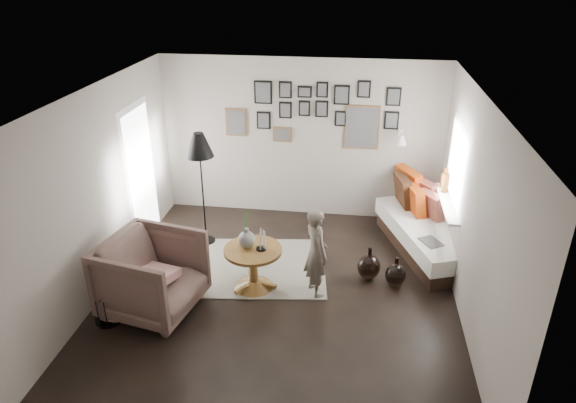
# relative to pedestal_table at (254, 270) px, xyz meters

# --- Properties ---
(ground) EXTENTS (4.80, 4.80, 0.00)m
(ground) POSITION_rel_pedestal_table_xyz_m (0.35, -0.11, -0.27)
(ground) COLOR black
(ground) RESTS_ON ground
(wall_back) EXTENTS (4.50, 0.00, 4.50)m
(wall_back) POSITION_rel_pedestal_table_xyz_m (0.35, 2.29, 1.03)
(wall_back) COLOR #9E958B
(wall_back) RESTS_ON ground
(wall_front) EXTENTS (4.50, 0.00, 4.50)m
(wall_front) POSITION_rel_pedestal_table_xyz_m (0.35, -2.51, 1.03)
(wall_front) COLOR #9E958B
(wall_front) RESTS_ON ground
(wall_left) EXTENTS (0.00, 4.80, 4.80)m
(wall_left) POSITION_rel_pedestal_table_xyz_m (-1.90, -0.11, 1.03)
(wall_left) COLOR #9E958B
(wall_left) RESTS_ON ground
(wall_right) EXTENTS (0.00, 4.80, 4.80)m
(wall_right) POSITION_rel_pedestal_table_xyz_m (2.60, -0.11, 1.03)
(wall_right) COLOR #9E958B
(wall_right) RESTS_ON ground
(ceiling) EXTENTS (4.80, 4.80, 0.00)m
(ceiling) POSITION_rel_pedestal_table_xyz_m (0.35, -0.11, 2.33)
(ceiling) COLOR white
(ceiling) RESTS_ON wall_back
(door_left) EXTENTS (0.00, 2.14, 2.14)m
(door_left) POSITION_rel_pedestal_table_xyz_m (-1.88, 1.09, 0.78)
(door_left) COLOR white
(door_left) RESTS_ON wall_left
(window_right) EXTENTS (0.15, 1.32, 1.30)m
(window_right) POSITION_rel_pedestal_table_xyz_m (2.53, 1.23, 0.66)
(window_right) COLOR white
(window_right) RESTS_ON wall_right
(gallery_wall) EXTENTS (2.74, 0.03, 1.08)m
(gallery_wall) POSITION_rel_pedestal_table_xyz_m (0.64, 2.27, 1.47)
(gallery_wall) COLOR brown
(gallery_wall) RESTS_ON wall_back
(wall_sconce) EXTENTS (0.18, 0.36, 0.16)m
(wall_sconce) POSITION_rel_pedestal_table_xyz_m (1.90, 2.03, 1.19)
(wall_sconce) COLOR white
(wall_sconce) RESTS_ON wall_back
(rug) EXTENTS (2.36, 1.78, 0.01)m
(rug) POSITION_rel_pedestal_table_xyz_m (-0.20, 0.47, -0.27)
(rug) COLOR silver
(rug) RESTS_ON ground
(pedestal_table) EXTENTS (0.75, 0.75, 0.59)m
(pedestal_table) POSITION_rel_pedestal_table_xyz_m (0.00, 0.00, 0.00)
(pedestal_table) COLOR brown
(pedestal_table) RESTS_ON ground
(vase) EXTENTS (0.21, 0.21, 0.54)m
(vase) POSITION_rel_pedestal_table_xyz_m (-0.08, 0.02, 0.48)
(vase) COLOR black
(vase) RESTS_ON pedestal_table
(candles) EXTENTS (0.13, 0.13, 0.28)m
(candles) POSITION_rel_pedestal_table_xyz_m (0.11, 0.00, 0.45)
(candles) COLOR black
(candles) RESTS_ON pedestal_table
(daybed) EXTENTS (1.49, 2.19, 1.00)m
(daybed) POSITION_rel_pedestal_table_xyz_m (2.35, 1.36, 0.04)
(daybed) COLOR black
(daybed) RESTS_ON ground
(magazine_on_daybed) EXTENTS (0.35, 0.38, 0.02)m
(magazine_on_daybed) POSITION_rel_pedestal_table_xyz_m (2.31, 0.71, 0.19)
(magazine_on_daybed) COLOR black
(magazine_on_daybed) RESTS_ON daybed
(armchair) EXTENTS (1.26, 1.24, 0.97)m
(armchair) POSITION_rel_pedestal_table_xyz_m (-1.11, -0.61, 0.21)
(armchair) COLOR brown
(armchair) RESTS_ON ground
(armchair_cushion) EXTENTS (0.54, 0.55, 0.20)m
(armchair_cushion) POSITION_rel_pedestal_table_xyz_m (-1.08, -0.56, 0.21)
(armchair_cushion) COLOR beige
(armchair_cushion) RESTS_ON armchair
(floor_lamp) EXTENTS (0.41, 0.41, 1.74)m
(floor_lamp) POSITION_rel_pedestal_table_xyz_m (-0.96, 1.08, 1.23)
(floor_lamp) COLOR black
(floor_lamp) RESTS_ON ground
(magazine_basket) EXTENTS (0.31, 0.31, 0.38)m
(magazine_basket) POSITION_rel_pedestal_table_xyz_m (-1.59, -0.92, -0.09)
(magazine_basket) COLOR black
(magazine_basket) RESTS_ON ground
(demijohn_large) EXTENTS (0.31, 0.31, 0.46)m
(demijohn_large) POSITION_rel_pedestal_table_xyz_m (1.50, 0.42, -0.09)
(demijohn_large) COLOR black
(demijohn_large) RESTS_ON ground
(demijohn_small) EXTENTS (0.27, 0.27, 0.42)m
(demijohn_small) POSITION_rel_pedestal_table_xyz_m (1.85, 0.30, -0.11)
(demijohn_small) COLOR black
(demijohn_small) RESTS_ON ground
(child) EXTENTS (0.47, 0.53, 1.21)m
(child) POSITION_rel_pedestal_table_xyz_m (0.81, -0.00, 0.33)
(child) COLOR #665C50
(child) RESTS_ON ground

